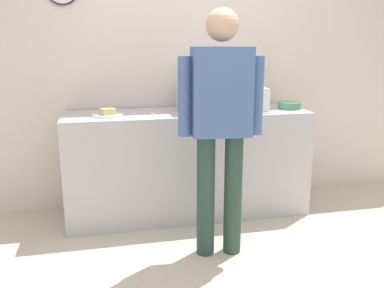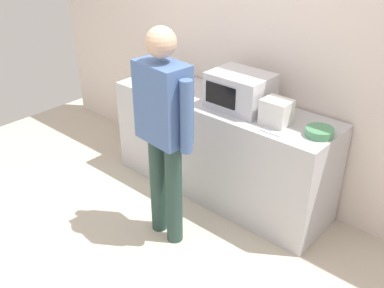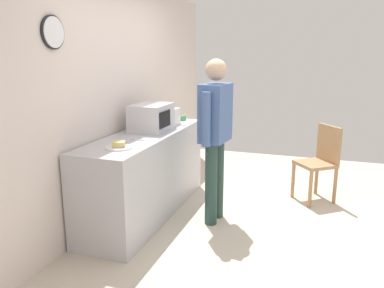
# 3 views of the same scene
# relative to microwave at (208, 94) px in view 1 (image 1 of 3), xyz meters

# --- Properties ---
(ground_plane) EXTENTS (6.00, 6.00, 0.00)m
(ground_plane) POSITION_rel_microwave_xyz_m (-0.10, -1.22, -1.09)
(ground_plane) COLOR beige
(back_wall) EXTENTS (5.40, 0.13, 2.60)m
(back_wall) POSITION_rel_microwave_xyz_m (-0.11, 0.38, 0.22)
(back_wall) COLOR silver
(back_wall) RESTS_ON ground_plane
(kitchen_counter) EXTENTS (2.12, 0.62, 0.94)m
(kitchen_counter) POSITION_rel_microwave_xyz_m (-0.19, -0.00, -0.62)
(kitchen_counter) COLOR #B7B7BC
(kitchen_counter) RESTS_ON ground_plane
(microwave) EXTENTS (0.50, 0.39, 0.30)m
(microwave) POSITION_rel_microwave_xyz_m (0.00, 0.00, 0.00)
(microwave) COLOR silver
(microwave) RESTS_ON kitchen_counter
(sandwich_plate) EXTENTS (0.25, 0.25, 0.06)m
(sandwich_plate) POSITION_rel_microwave_xyz_m (-0.87, -0.07, -0.13)
(sandwich_plate) COLOR white
(sandwich_plate) RESTS_ON kitchen_counter
(salad_bowl) EXTENTS (0.21, 0.21, 0.06)m
(salad_bowl) POSITION_rel_microwave_xyz_m (0.76, -0.04, -0.12)
(salad_bowl) COLOR #4C8E60
(salad_bowl) RESTS_ON kitchen_counter
(toaster) EXTENTS (0.22, 0.18, 0.20)m
(toaster) POSITION_rel_microwave_xyz_m (0.40, -0.07, -0.05)
(toaster) COLOR silver
(toaster) RESTS_ON kitchen_counter
(fork_utensil) EXTENTS (0.17, 0.02, 0.01)m
(fork_utensil) POSITION_rel_microwave_xyz_m (0.46, -0.24, -0.15)
(fork_utensil) COLOR silver
(fork_utensil) RESTS_ON kitchen_counter
(spoon_utensil) EXTENTS (0.03, 0.17, 0.01)m
(spoon_utensil) POSITION_rel_microwave_xyz_m (-0.51, -0.07, -0.15)
(spoon_utensil) COLOR silver
(spoon_utensil) RESTS_ON kitchen_counter
(person_standing) EXTENTS (0.59, 0.28, 1.74)m
(person_standing) POSITION_rel_microwave_xyz_m (-0.12, -0.79, -0.06)
(person_standing) COLOR #27423B
(person_standing) RESTS_ON ground_plane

